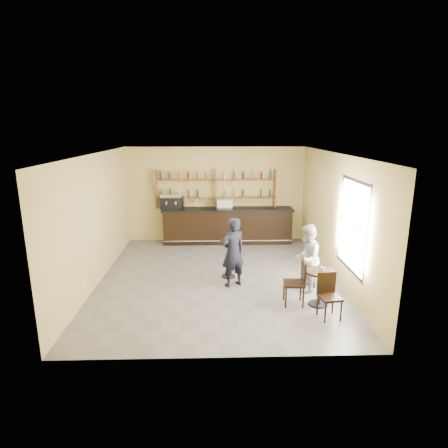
{
  "coord_description": "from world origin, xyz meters",
  "views": [
    {
      "loc": [
        -0.09,
        -9.11,
        3.8
      ],
      "look_at": [
        0.2,
        0.8,
        1.25
      ],
      "focal_mm": 30.0,
      "sensor_mm": 36.0,
      "label": 1
    }
  ],
  "objects_px": {
    "pedestal_table": "(229,259)",
    "cafe_table": "(319,288)",
    "man_main": "(233,252)",
    "chair_south": "(330,297)",
    "patron_second": "(306,258)",
    "chair_west": "(294,283)",
    "bar_counter": "(228,225)",
    "pastry_case": "(225,204)",
    "espresso_machine": "(172,201)"
  },
  "relations": [
    {
      "from": "espresso_machine",
      "to": "pastry_case",
      "type": "height_order",
      "value": "espresso_machine"
    },
    {
      "from": "man_main",
      "to": "cafe_table",
      "type": "height_order",
      "value": "man_main"
    },
    {
      "from": "chair_west",
      "to": "patron_second",
      "type": "distance_m",
      "value": 0.88
    },
    {
      "from": "man_main",
      "to": "patron_second",
      "type": "xyz_separation_m",
      "value": [
        1.72,
        -0.36,
        -0.05
      ]
    },
    {
      "from": "espresso_machine",
      "to": "cafe_table",
      "type": "xyz_separation_m",
      "value": [
        3.68,
        -4.74,
        -1.04
      ]
    },
    {
      "from": "bar_counter",
      "to": "pastry_case",
      "type": "distance_m",
      "value": 0.76
    },
    {
      "from": "pastry_case",
      "to": "cafe_table",
      "type": "relative_size",
      "value": 0.66
    },
    {
      "from": "bar_counter",
      "to": "espresso_machine",
      "type": "bearing_deg",
      "value": 180.0
    },
    {
      "from": "bar_counter",
      "to": "patron_second",
      "type": "xyz_separation_m",
      "value": [
        1.71,
        -3.99,
        0.22
      ]
    },
    {
      "from": "cafe_table",
      "to": "patron_second",
      "type": "distance_m",
      "value": 0.87
    },
    {
      "from": "chair_south",
      "to": "patron_second",
      "type": "xyz_separation_m",
      "value": [
        -0.17,
        1.35,
        0.35
      ]
    },
    {
      "from": "man_main",
      "to": "chair_west",
      "type": "distance_m",
      "value": 1.71
    },
    {
      "from": "cafe_table",
      "to": "chair_west",
      "type": "relative_size",
      "value": 0.79
    },
    {
      "from": "pedestal_table",
      "to": "chair_west",
      "type": "distance_m",
      "value": 2.13
    },
    {
      "from": "chair_west",
      "to": "man_main",
      "type": "bearing_deg",
      "value": -125.36
    },
    {
      "from": "bar_counter",
      "to": "patron_second",
      "type": "distance_m",
      "value": 4.35
    },
    {
      "from": "chair_south",
      "to": "espresso_machine",
      "type": "bearing_deg",
      "value": 114.27
    },
    {
      "from": "bar_counter",
      "to": "pedestal_table",
      "type": "distance_m",
      "value": 3.07
    },
    {
      "from": "pedestal_table",
      "to": "cafe_table",
      "type": "xyz_separation_m",
      "value": [
        1.92,
        -1.68,
        -0.09
      ]
    },
    {
      "from": "man_main",
      "to": "chair_west",
      "type": "bearing_deg",
      "value": 112.59
    },
    {
      "from": "bar_counter",
      "to": "man_main",
      "type": "xyz_separation_m",
      "value": [
        -0.01,
        -3.63,
        0.27
      ]
    },
    {
      "from": "chair_west",
      "to": "bar_counter",
      "type": "bearing_deg",
      "value": -160.79
    },
    {
      "from": "bar_counter",
      "to": "pastry_case",
      "type": "xyz_separation_m",
      "value": [
        -0.1,
        0.0,
        0.75
      ]
    },
    {
      "from": "cafe_table",
      "to": "pedestal_table",
      "type": "bearing_deg",
      "value": 138.9
    },
    {
      "from": "espresso_machine",
      "to": "pastry_case",
      "type": "bearing_deg",
      "value": 6.54
    },
    {
      "from": "chair_west",
      "to": "chair_south",
      "type": "xyz_separation_m",
      "value": [
        0.6,
        -0.65,
        -0.04
      ]
    },
    {
      "from": "man_main",
      "to": "chair_south",
      "type": "xyz_separation_m",
      "value": [
        1.89,
        -1.71,
        -0.39
      ]
    },
    {
      "from": "bar_counter",
      "to": "chair_west",
      "type": "bearing_deg",
      "value": -74.75
    },
    {
      "from": "pedestal_table",
      "to": "cafe_table",
      "type": "distance_m",
      "value": 2.55
    },
    {
      "from": "cafe_table",
      "to": "chair_south",
      "type": "xyz_separation_m",
      "value": [
        0.05,
        -0.6,
        0.07
      ]
    },
    {
      "from": "pedestal_table",
      "to": "man_main",
      "type": "xyz_separation_m",
      "value": [
        0.08,
        -0.57,
        0.38
      ]
    },
    {
      "from": "bar_counter",
      "to": "patron_second",
      "type": "relative_size",
      "value": 2.68
    },
    {
      "from": "chair_south",
      "to": "pastry_case",
      "type": "bearing_deg",
      "value": 99.63
    },
    {
      "from": "pedestal_table",
      "to": "man_main",
      "type": "height_order",
      "value": "man_main"
    },
    {
      "from": "pedestal_table",
      "to": "chair_south",
      "type": "relative_size",
      "value": 1.04
    },
    {
      "from": "pastry_case",
      "to": "chair_west",
      "type": "xyz_separation_m",
      "value": [
        1.38,
        -4.69,
        -0.84
      ]
    },
    {
      "from": "man_main",
      "to": "chair_south",
      "type": "relative_size",
      "value": 1.84
    },
    {
      "from": "pedestal_table",
      "to": "espresso_machine",
      "type": "bearing_deg",
      "value": 119.92
    },
    {
      "from": "chair_west",
      "to": "patron_second",
      "type": "xyz_separation_m",
      "value": [
        0.43,
        0.7,
        0.31
      ]
    },
    {
      "from": "espresso_machine",
      "to": "man_main",
      "type": "xyz_separation_m",
      "value": [
        1.84,
        -3.63,
        -0.58
      ]
    },
    {
      "from": "man_main",
      "to": "cafe_table",
      "type": "bearing_deg",
      "value": 120.89
    },
    {
      "from": "pastry_case",
      "to": "chair_west",
      "type": "distance_m",
      "value": 4.96
    },
    {
      "from": "bar_counter",
      "to": "cafe_table",
      "type": "height_order",
      "value": "bar_counter"
    },
    {
      "from": "pastry_case",
      "to": "cafe_table",
      "type": "height_order",
      "value": "pastry_case"
    },
    {
      "from": "pastry_case",
      "to": "cafe_table",
      "type": "bearing_deg",
      "value": -69.77
    },
    {
      "from": "chair_south",
      "to": "patron_second",
      "type": "distance_m",
      "value": 1.4
    },
    {
      "from": "pedestal_table",
      "to": "patron_second",
      "type": "bearing_deg",
      "value": -27.27
    },
    {
      "from": "bar_counter",
      "to": "chair_west",
      "type": "xyz_separation_m",
      "value": [
        1.28,
        -4.69,
        -0.09
      ]
    },
    {
      "from": "pedestal_table",
      "to": "cafe_table",
      "type": "bearing_deg",
      "value": -41.1
    },
    {
      "from": "pastry_case",
      "to": "cafe_table",
      "type": "xyz_separation_m",
      "value": [
        1.93,
        -4.74,
        -0.94
      ]
    }
  ]
}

